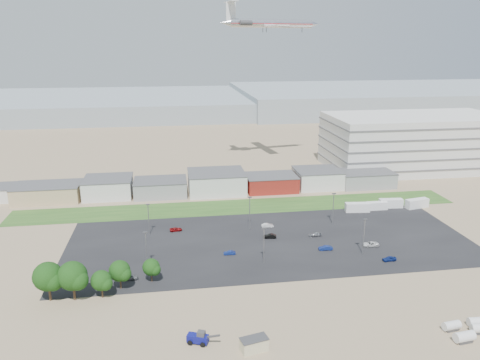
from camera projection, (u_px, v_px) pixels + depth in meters
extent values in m
plane|color=#967A5F|center=(268.00, 274.00, 120.55)|extent=(700.00, 700.00, 0.00)
cube|color=black|center=(270.00, 241.00, 140.24)|extent=(120.00, 50.00, 0.01)
cube|color=#264F1D|center=(238.00, 207.00, 169.87)|extent=(160.00, 16.00, 0.02)
cube|color=silver|center=(414.00, 142.00, 220.10)|extent=(80.00, 40.00, 25.00)
imported|color=silver|center=(371.00, 244.00, 136.74)|extent=(4.73, 2.32, 1.29)
imported|color=navy|center=(326.00, 248.00, 134.20)|extent=(4.04, 1.62, 1.31)
imported|color=navy|center=(389.00, 259.00, 127.51)|extent=(3.85, 1.69, 1.29)
imported|color=navy|center=(230.00, 253.00, 131.34)|extent=(3.42, 1.33, 1.11)
imported|color=black|center=(270.00, 236.00, 142.31)|extent=(4.12, 1.88, 1.31)
imported|color=maroon|center=(176.00, 229.00, 147.83)|extent=(4.06, 2.18, 1.08)
imported|color=#595B5E|center=(130.00, 277.00, 117.54)|extent=(4.17, 2.01, 1.17)
imported|color=silver|center=(268.00, 225.00, 150.79)|extent=(3.91, 1.42, 1.28)
imported|color=#A5A5AA|center=(315.00, 235.00, 143.71)|extent=(3.95, 1.62, 1.14)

